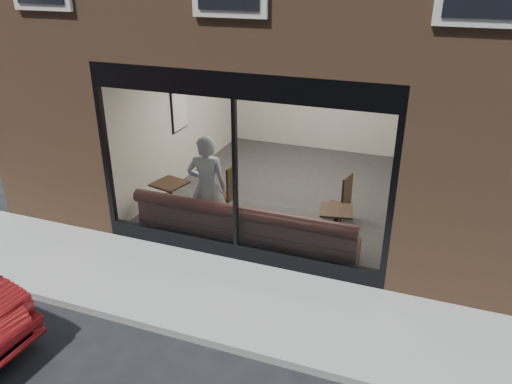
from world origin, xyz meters
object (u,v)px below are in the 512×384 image
at_px(cafe_chair_right, 337,207).
at_px(cafe_table_right, 336,210).
at_px(banquette, 245,236).
at_px(cafe_table_left, 169,184).
at_px(person, 207,187).
at_px(cafe_chair_left, 224,197).

bearing_deg(cafe_chair_right, cafe_table_right, 112.28).
distance_m(banquette, cafe_table_right, 1.67).
bearing_deg(cafe_table_left, person, -19.24).
bearing_deg(cafe_chair_left, cafe_chair_right, -165.55).
bearing_deg(person, cafe_table_right, 173.34).
relative_size(cafe_table_left, cafe_chair_right, 1.33).
relative_size(banquette, cafe_table_right, 7.21).
bearing_deg(banquette, cafe_chair_left, 126.45).
relative_size(cafe_chair_left, cafe_chair_right, 0.97).
xyz_separation_m(banquette, cafe_chair_left, (-1.00, 1.35, 0.01)).
bearing_deg(cafe_chair_right, banquette, 64.83).
height_order(banquette, cafe_table_left, cafe_table_left).
relative_size(banquette, cafe_chair_right, 9.17).
height_order(cafe_table_right, cafe_chair_right, cafe_table_right).
height_order(cafe_table_left, cafe_chair_right, cafe_table_left).
xyz_separation_m(banquette, person, (-0.81, 0.21, 0.75)).
xyz_separation_m(banquette, cafe_chair_right, (1.28, 1.70, 0.01)).
distance_m(cafe_table_left, cafe_chair_left, 1.24).
height_order(cafe_chair_left, cafe_chair_right, same).
distance_m(banquette, person, 1.12).
xyz_separation_m(banquette, cafe_table_left, (-1.80, 0.55, 0.52)).
distance_m(person, cafe_chair_left, 1.37).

